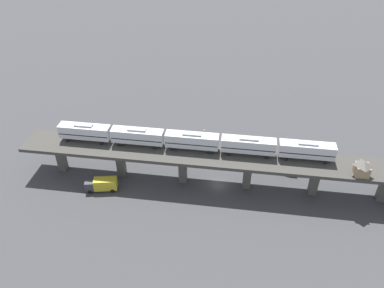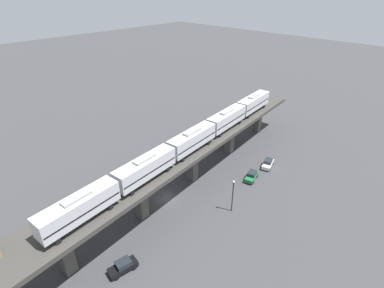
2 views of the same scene
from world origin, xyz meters
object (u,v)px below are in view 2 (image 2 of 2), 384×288
street_car_green (252,176)px  delivery_truck (217,135)px  street_car_black (123,266)px  street_lamp (233,193)px  subway_train (192,139)px  street_car_white (268,163)px

street_car_green → delivery_truck: size_ratio=0.62×
street_car_green → street_car_black: size_ratio=1.02×
street_lamp → street_car_black: bearing=80.5°
street_car_black → street_lamp: 22.43m
subway_train → street_car_green: subway_train is taller
street_car_white → street_lamp: bearing=99.7°
street_car_green → street_car_white: size_ratio=1.00×
street_car_white → street_car_black: bearing=89.1°
street_car_white → street_car_green: bearing=90.7°
subway_train → street_car_green: bearing=-126.8°
street_car_white → street_lamp: 18.48m
subway_train → street_car_green: size_ratio=13.25×
subway_train → street_car_black: (-7.19, 22.46, -10.17)m
subway_train → delivery_truck: bearing=-64.5°
delivery_truck → street_car_black: bearing=111.4°
street_car_green → street_lamp: street_lamp is taller
street_car_black → street_lamp: size_ratio=0.67×
delivery_truck → subway_train: bearing=115.5°
street_car_black → delivery_truck: (16.34, -41.61, 0.82)m
delivery_truck → street_lamp: (-20.02, 19.72, 2.35)m
subway_train → street_car_white: subway_train is taller
street_lamp → street_car_green: bearing=-75.0°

